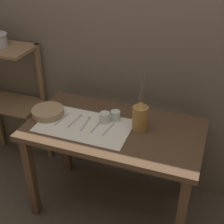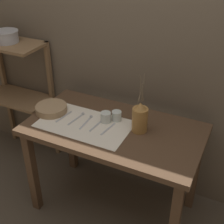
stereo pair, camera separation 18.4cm
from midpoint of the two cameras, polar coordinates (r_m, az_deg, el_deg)
ground_plane at (r=2.69m, az=-1.72°, el=-16.71°), size 12.00×12.00×0.00m
stone_wall_back at (r=2.35m, az=1.89°, el=11.51°), size 7.00×0.06×2.40m
wooden_table at (r=2.24m, az=-2.00°, el=-5.26°), size 1.23×0.68×0.78m
wooden_shelf_unit at (r=2.87m, az=-20.51°, el=4.97°), size 0.59×0.33×1.16m
linen_cloth at (r=2.20m, az=-7.49°, el=-2.51°), size 0.65×0.38×0.00m
pitcher_with_flowers at (r=2.10m, az=2.70°, el=-0.86°), size 0.11×0.11×0.43m
wooden_bowl at (r=2.35m, az=-13.85°, el=-0.07°), size 0.23×0.23×0.05m
glass_tumbler_near at (r=2.20m, az=-3.71°, el=-1.07°), size 0.07×0.07×0.07m
glass_tumbler_far at (r=2.22m, az=-1.73°, el=-0.73°), size 0.07×0.07×0.07m
knife_center at (r=2.29m, az=-11.47°, el=-1.39°), size 0.03×0.17×0.00m
spoon_outer at (r=2.28m, az=-8.48°, el=-1.11°), size 0.04×0.18×0.02m
spoon_inner at (r=2.24m, az=-6.79°, el=-1.58°), size 0.02×0.18×0.02m
fork_outer at (r=2.18m, az=-5.29°, el=-2.67°), size 0.03×0.17×0.00m
fork_inner at (r=2.14m, az=-3.08°, el=-3.21°), size 0.04×0.17×0.00m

